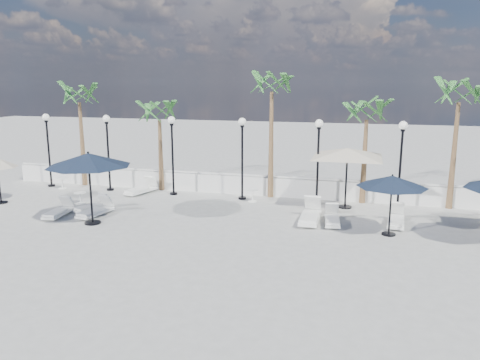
% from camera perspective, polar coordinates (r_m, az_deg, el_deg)
% --- Properties ---
extents(ground, '(100.00, 100.00, 0.00)m').
position_cam_1_polar(ground, '(16.25, -5.72, -7.76)').
color(ground, gray).
rests_on(ground, ground).
extents(balustrade, '(26.00, 0.30, 1.01)m').
position_cam_1_polar(balustrade, '(23.02, 0.91, -0.61)').
color(balustrade, silver).
rests_on(balustrade, ground).
extents(lamppost_0, '(0.36, 0.36, 3.84)m').
position_cam_1_polar(lamppost_0, '(26.42, -22.39, 4.57)').
color(lamppost_0, black).
rests_on(lamppost_0, ground).
extents(lamppost_1, '(0.36, 0.36, 3.84)m').
position_cam_1_polar(lamppost_1, '(24.45, -15.84, 4.49)').
color(lamppost_1, black).
rests_on(lamppost_1, ground).
extents(lamppost_2, '(0.36, 0.36, 3.84)m').
position_cam_1_polar(lamppost_2, '(22.85, -8.26, 4.33)').
color(lamppost_2, black).
rests_on(lamppost_2, ground).
extents(lamppost_3, '(0.36, 0.36, 3.84)m').
position_cam_1_polar(lamppost_3, '(21.70, 0.27, 4.06)').
color(lamppost_3, black).
rests_on(lamppost_3, ground).
extents(lamppost_4, '(0.36, 0.36, 3.84)m').
position_cam_1_polar(lamppost_4, '(21.08, 9.52, 3.66)').
color(lamppost_4, black).
rests_on(lamppost_4, ground).
extents(lamppost_5, '(0.36, 0.36, 3.84)m').
position_cam_1_polar(lamppost_5, '(21.03, 19.06, 3.15)').
color(lamppost_5, black).
rests_on(lamppost_5, ground).
extents(palm_0, '(2.60, 2.60, 5.50)m').
position_cam_1_polar(palm_0, '(26.04, -19.01, 9.24)').
color(palm_0, brown).
rests_on(palm_0, ground).
extents(palm_1, '(2.60, 2.60, 4.70)m').
position_cam_1_polar(palm_1, '(23.86, -9.81, 7.64)').
color(palm_1, brown).
rests_on(palm_1, ground).
extents(palm_2, '(2.60, 2.60, 6.10)m').
position_cam_1_polar(palm_2, '(22.01, 3.90, 10.99)').
color(palm_2, brown).
rests_on(palm_2, ground).
extents(palm_3, '(2.60, 2.60, 4.90)m').
position_cam_1_polar(palm_3, '(21.63, 15.19, 7.50)').
color(palm_3, brown).
rests_on(palm_3, ground).
extents(palm_4, '(2.60, 2.60, 5.70)m').
position_cam_1_polar(palm_4, '(21.89, 25.14, 8.89)').
color(palm_4, brown).
rests_on(palm_4, ground).
extents(lounger_0, '(0.83, 1.87, 0.68)m').
position_cam_1_polar(lounger_0, '(20.28, -17.20, -3.58)').
color(lounger_0, white).
rests_on(lounger_0, ground).
extents(lounger_1, '(1.09, 1.76, 0.63)m').
position_cam_1_polar(lounger_1, '(21.10, -17.45, -3.05)').
color(lounger_1, white).
rests_on(lounger_1, ground).
extents(lounger_2, '(0.74, 1.77, 0.65)m').
position_cam_1_polar(lounger_2, '(20.73, -21.23, -3.56)').
color(lounger_2, white).
rests_on(lounger_2, ground).
extents(lounger_3, '(1.08, 1.97, 0.70)m').
position_cam_1_polar(lounger_3, '(23.69, -11.98, -1.09)').
color(lounger_3, white).
rests_on(lounger_3, ground).
extents(lounger_4, '(0.73, 2.17, 0.81)m').
position_cam_1_polar(lounger_4, '(18.74, 8.56, -4.29)').
color(lounger_4, white).
rests_on(lounger_4, ground).
extents(lounger_5, '(0.74, 1.76, 0.64)m').
position_cam_1_polar(lounger_5, '(18.63, 11.17, -4.67)').
color(lounger_5, white).
rests_on(lounger_5, ground).
extents(lounger_6, '(0.73, 1.90, 0.70)m').
position_cam_1_polar(lounger_6, '(19.12, 18.47, -4.57)').
color(lounger_6, white).
rests_on(lounger_6, ground).
extents(side_table_0, '(0.55, 0.55, 0.53)m').
position_cam_1_polar(side_table_0, '(25.99, -20.88, -0.28)').
color(side_table_0, white).
rests_on(side_table_0, ground).
extents(side_table_1, '(0.54, 0.54, 0.52)m').
position_cam_1_polar(side_table_1, '(22.51, -18.90, -1.95)').
color(side_table_1, white).
rests_on(side_table_1, ground).
extents(side_table_2, '(0.56, 0.56, 0.54)m').
position_cam_1_polar(side_table_2, '(21.64, 1.54, -1.81)').
color(side_table_2, white).
rests_on(side_table_2, ground).
extents(parasol_navy_left, '(3.24, 3.24, 2.86)m').
position_cam_1_polar(parasol_navy_left, '(18.75, -17.99, 2.31)').
color(parasol_navy_left, black).
rests_on(parasol_navy_left, ground).
extents(parasol_navy_mid, '(2.51, 2.51, 2.25)m').
position_cam_1_polar(parasol_navy_mid, '(17.43, 18.05, -0.20)').
color(parasol_navy_mid, black).
rests_on(parasol_navy_mid, ground).
extents(parasol_cream_sq_a, '(5.81, 5.81, 2.85)m').
position_cam_1_polar(parasol_cream_sq_a, '(20.68, 12.99, 3.77)').
color(parasol_cream_sq_a, black).
rests_on(parasol_cream_sq_a, ground).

